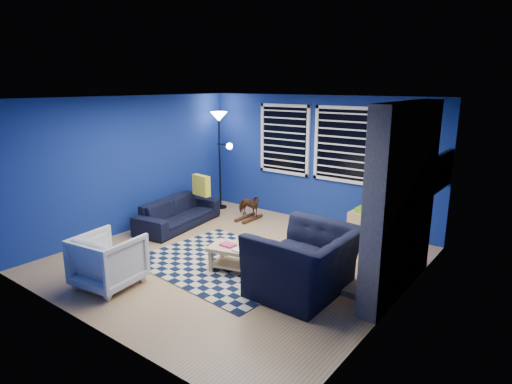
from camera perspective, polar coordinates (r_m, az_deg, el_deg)
floor at (r=6.88m, az=-2.61°, el=-8.94°), size 5.00×5.00×0.00m
ceiling at (r=6.33m, az=-2.87°, el=12.37°), size 5.00×5.00×0.00m
wall_back at (r=8.52m, az=8.11°, el=4.26°), size 5.00×0.00×5.00m
wall_left at (r=8.28m, az=-16.17°, el=3.56°), size 0.00×5.00×5.00m
wall_right at (r=5.30m, az=18.56°, el=-2.46°), size 0.00×5.00×5.00m
fireplace at (r=5.81m, az=18.81°, el=-1.58°), size 0.65×2.00×2.50m
window_left at (r=8.82m, az=3.78°, el=7.01°), size 1.17×0.06×1.42m
window_right at (r=8.18m, az=11.44°, el=6.20°), size 1.17×0.06×1.42m
tv at (r=7.16m, az=23.47°, el=2.55°), size 0.07×1.00×0.58m
rug at (r=6.74m, az=-3.98°, el=-9.40°), size 2.67×2.21×0.02m
sofa at (r=8.45m, az=-10.31°, el=-2.74°), size 1.95×1.00×0.54m
armchair_big at (r=5.71m, az=6.52°, el=-9.24°), size 1.35×1.18×0.87m
armchair_bent at (r=6.23m, az=-19.07°, el=-8.61°), size 0.88×0.90×0.73m
rocking_horse at (r=8.69m, az=-1.00°, el=-1.82°), size 0.29×0.56×0.46m
coffee_table at (r=6.35m, az=-2.59°, el=-8.20°), size 0.89×0.64×0.41m
cabinet at (r=7.97m, az=14.37°, el=-4.20°), size 0.57×0.39×0.55m
floor_lamp at (r=9.30m, az=-4.85°, el=8.25°), size 0.58×0.36×2.13m
throw_pillow at (r=8.56m, az=-7.31°, el=0.88°), size 0.44×0.19×0.41m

